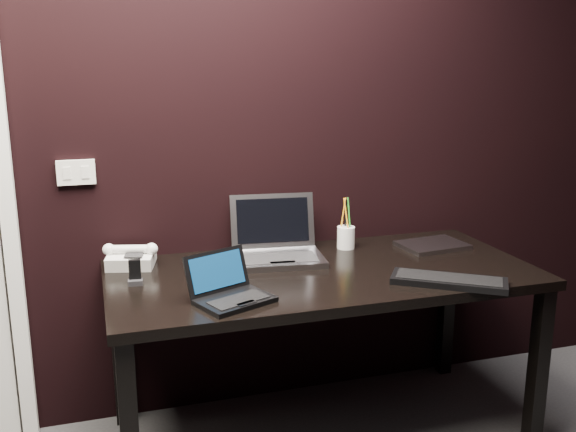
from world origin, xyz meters
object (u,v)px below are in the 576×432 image
object	(u,v)px
ext_keyboard	(449,281)
mobile_phone	(135,275)
desk_phone	(131,257)
pen_cup	(346,236)
silver_laptop	(277,248)
closed_laptop	(432,245)
desk	(322,288)
netbook	(230,292)

from	to	relation	value
ext_keyboard	mobile_phone	distance (m)	1.18
desk_phone	pen_cup	world-z (taller)	pen_cup
ext_keyboard	silver_laptop	bearing A→B (deg)	137.03
silver_laptop	pen_cup	size ratio (longest dim) A/B	1.74
closed_laptop	pen_cup	size ratio (longest dim) A/B	1.34
silver_laptop	desk_phone	distance (m)	0.60
mobile_phone	desk	bearing A→B (deg)	-3.93
desk	mobile_phone	size ratio (longest dim) A/B	18.16
desk_phone	pen_cup	size ratio (longest dim) A/B	0.98
ext_keyboard	mobile_phone	size ratio (longest dim) A/B	4.62
silver_laptop	pen_cup	xyz separation A→B (m)	(0.34, 0.06, 0.01)
silver_laptop	ext_keyboard	size ratio (longest dim) A/B	0.93
desk	ext_keyboard	size ratio (longest dim) A/B	3.93
ext_keyboard	desk_phone	world-z (taller)	desk_phone
desk	netbook	bearing A→B (deg)	-152.27
netbook	ext_keyboard	xyz separation A→B (m)	(0.82, -0.07, -0.02)
silver_laptop	mobile_phone	size ratio (longest dim) A/B	4.30
netbook	desk	bearing A→B (deg)	27.73
mobile_phone	pen_cup	distance (m)	0.96
closed_laptop	pen_cup	world-z (taller)	pen_cup
ext_keyboard	desk_phone	distance (m)	1.26
ext_keyboard	desk	bearing A→B (deg)	143.02
desk	pen_cup	bearing A→B (deg)	51.27
desk	silver_laptop	size ratio (longest dim) A/B	4.23
mobile_phone	closed_laptop	bearing A→B (deg)	4.47
silver_laptop	desk_phone	size ratio (longest dim) A/B	1.77
silver_laptop	ext_keyboard	xyz separation A→B (m)	(0.53, -0.49, -0.03)
ext_keyboard	pen_cup	distance (m)	0.59
ext_keyboard	closed_laptop	xyz separation A→B (m)	(0.19, 0.45, -0.00)
pen_cup	desk_phone	bearing A→B (deg)	179.29
silver_laptop	pen_cup	distance (m)	0.34
pen_cup	closed_laptop	bearing A→B (deg)	-15.38
closed_laptop	netbook	bearing A→B (deg)	-159.52
closed_laptop	desk_phone	distance (m)	1.32
desk_phone	ext_keyboard	bearing A→B (deg)	-26.71
closed_laptop	mobile_phone	world-z (taller)	mobile_phone
closed_laptop	pen_cup	xyz separation A→B (m)	(-0.38, 0.10, 0.04)
desk_phone	desk	bearing A→B (deg)	-20.17
desk	netbook	size ratio (longest dim) A/B	5.36
silver_laptop	ext_keyboard	distance (m)	0.72
desk	closed_laptop	bearing A→B (deg)	14.69
netbook	mobile_phone	distance (m)	0.41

